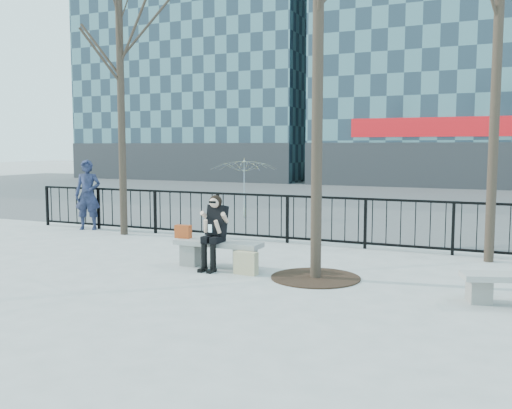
% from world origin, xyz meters
% --- Properties ---
extents(ground, '(120.00, 120.00, 0.00)m').
position_xyz_m(ground, '(0.00, 0.00, 0.00)').
color(ground, gray).
rests_on(ground, ground).
extents(street_surface, '(60.00, 23.00, 0.01)m').
position_xyz_m(street_surface, '(0.00, 15.00, 0.00)').
color(street_surface, '#474747').
rests_on(street_surface, ground).
extents(railing, '(14.00, 0.06, 1.10)m').
position_xyz_m(railing, '(0.00, 3.00, 0.55)').
color(railing, black).
rests_on(railing, ground).
extents(building_left, '(16.20, 10.20, 22.60)m').
position_xyz_m(building_left, '(-15.00, 27.00, 11.30)').
color(building_left, slate).
rests_on(building_left, ground).
extents(tree_left, '(2.80, 2.80, 6.50)m').
position_xyz_m(tree_left, '(-4.00, 2.50, 4.86)').
color(tree_left, black).
rests_on(tree_left, ground).
extents(tree_grate, '(1.50, 1.50, 0.02)m').
position_xyz_m(tree_grate, '(1.90, -0.10, 0.01)').
color(tree_grate, black).
rests_on(tree_grate, ground).
extents(bench_main, '(1.65, 0.46, 0.49)m').
position_xyz_m(bench_main, '(0.00, 0.00, 0.30)').
color(bench_main, slate).
rests_on(bench_main, ground).
extents(seated_woman, '(0.50, 0.64, 1.34)m').
position_xyz_m(seated_woman, '(0.00, -0.16, 0.67)').
color(seated_woman, black).
rests_on(seated_woman, ground).
extents(handbag, '(0.31, 0.15, 0.25)m').
position_xyz_m(handbag, '(-0.75, 0.02, 0.61)').
color(handbag, '#AF3E15').
rests_on(handbag, bench_main).
extents(shopping_bag, '(0.43, 0.19, 0.40)m').
position_xyz_m(shopping_bag, '(0.71, -0.31, 0.20)').
color(shopping_bag, beige).
rests_on(shopping_bag, ground).
extents(standing_man, '(0.80, 0.67, 1.86)m').
position_xyz_m(standing_man, '(-5.38, 2.80, 0.93)').
color(standing_man, black).
rests_on(standing_man, ground).
extents(vendor_umbrella, '(2.65, 2.67, 1.86)m').
position_xyz_m(vendor_umbrella, '(-2.65, 6.72, 0.93)').
color(vendor_umbrella, yellow).
rests_on(vendor_umbrella, ground).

